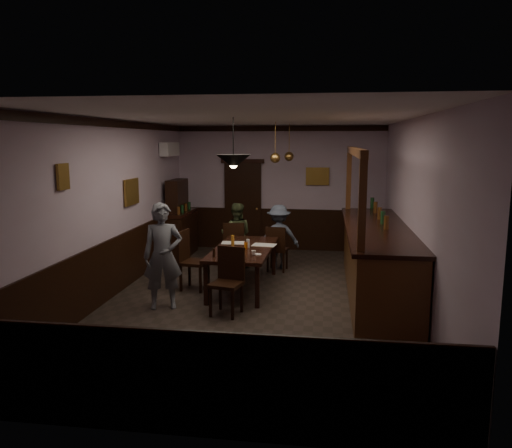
% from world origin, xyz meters
% --- Properties ---
extents(room, '(5.01, 8.01, 3.01)m').
position_xyz_m(room, '(0.00, 0.00, 1.50)').
color(room, '#2D2621').
rests_on(room, ground).
extents(dining_table, '(1.05, 2.22, 0.75)m').
position_xyz_m(dining_table, '(-0.33, 0.60, 0.69)').
color(dining_table, black).
rests_on(dining_table, ground).
extents(chair_far_left, '(0.48, 0.48, 0.99)m').
position_xyz_m(chair_far_left, '(-0.74, 1.88, 0.54)').
color(chair_far_left, black).
rests_on(chair_far_left, ground).
extents(chair_far_right, '(0.45, 0.45, 0.93)m').
position_xyz_m(chair_far_right, '(0.14, 1.86, 0.51)').
color(chair_far_right, black).
rests_on(chair_far_right, ground).
extents(chair_near, '(0.53, 0.53, 1.03)m').
position_xyz_m(chair_near, '(-0.34, -0.72, 0.56)').
color(chair_near, black).
rests_on(chair_near, ground).
extents(chair_side, '(0.52, 0.52, 1.06)m').
position_xyz_m(chair_side, '(-1.27, 0.43, 0.58)').
color(chair_side, black).
rests_on(chair_side, ground).
extents(person_standing, '(0.71, 0.57, 1.69)m').
position_xyz_m(person_standing, '(-1.41, -0.62, 0.84)').
color(person_standing, slate).
rests_on(person_standing, ground).
extents(person_seated_left, '(0.69, 0.55, 1.35)m').
position_xyz_m(person_seated_left, '(-0.74, 2.16, 0.68)').
color(person_seated_left, '#455231').
rests_on(person_seated_left, ground).
extents(person_seated_right, '(0.96, 0.69, 1.33)m').
position_xyz_m(person_seated_right, '(0.16, 2.14, 0.67)').
color(person_seated_right, '#4D596F').
rests_on(person_seated_right, ground).
extents(newspaper_left, '(0.45, 0.35, 0.01)m').
position_xyz_m(newspaper_left, '(-0.59, 0.98, 0.75)').
color(newspaper_left, silver).
rests_on(newspaper_left, dining_table).
extents(newspaper_right, '(0.45, 0.35, 0.01)m').
position_xyz_m(newspaper_right, '(0.01, 0.86, 0.75)').
color(newspaper_right, silver).
rests_on(newspaper_right, dining_table).
extents(napkin, '(0.15, 0.15, 0.00)m').
position_xyz_m(napkin, '(-0.41, 0.37, 0.75)').
color(napkin, '#E5E454').
rests_on(napkin, dining_table).
extents(saucer, '(0.15, 0.15, 0.01)m').
position_xyz_m(saucer, '(-0.01, 0.09, 0.76)').
color(saucer, white).
rests_on(saucer, dining_table).
extents(coffee_cup, '(0.08, 0.08, 0.07)m').
position_xyz_m(coffee_cup, '(-0.06, 0.01, 0.80)').
color(coffee_cup, white).
rests_on(coffee_cup, saucer).
extents(pastry_plate, '(0.22, 0.22, 0.01)m').
position_xyz_m(pastry_plate, '(-0.40, 0.08, 0.76)').
color(pastry_plate, white).
rests_on(pastry_plate, dining_table).
extents(pastry_ring_a, '(0.13, 0.13, 0.04)m').
position_xyz_m(pastry_ring_a, '(-0.45, 0.01, 0.79)').
color(pastry_ring_a, '#C68C47').
rests_on(pastry_ring_a, pastry_plate).
extents(pastry_ring_b, '(0.13, 0.13, 0.04)m').
position_xyz_m(pastry_ring_b, '(-0.33, 0.05, 0.79)').
color(pastry_ring_b, '#C68C47').
rests_on(pastry_ring_b, pastry_plate).
extents(soda_can, '(0.07, 0.07, 0.12)m').
position_xyz_m(soda_can, '(-0.27, 0.50, 0.81)').
color(soda_can, orange).
rests_on(soda_can, dining_table).
extents(beer_glass, '(0.06, 0.06, 0.20)m').
position_xyz_m(beer_glass, '(-0.54, 0.70, 0.85)').
color(beer_glass, '#BF721E').
rests_on(beer_glass, dining_table).
extents(water_glass, '(0.06, 0.06, 0.15)m').
position_xyz_m(water_glass, '(-0.25, 0.63, 0.82)').
color(water_glass, silver).
rests_on(water_glass, dining_table).
extents(pepper_mill, '(0.04, 0.04, 0.14)m').
position_xyz_m(pepper_mill, '(-0.69, -0.17, 0.82)').
color(pepper_mill, black).
rests_on(pepper_mill, dining_table).
extents(sideboard, '(0.48, 1.34, 1.77)m').
position_xyz_m(sideboard, '(-2.21, 2.95, 0.71)').
color(sideboard, black).
rests_on(sideboard, ground).
extents(bar_counter, '(1.05, 4.50, 2.52)m').
position_xyz_m(bar_counter, '(1.99, 0.58, 0.64)').
color(bar_counter, '#4E2F14').
rests_on(bar_counter, ground).
extents(door_back, '(0.90, 0.06, 2.10)m').
position_xyz_m(door_back, '(-0.90, 3.95, 1.05)').
color(door_back, black).
rests_on(door_back, ground).
extents(ac_unit, '(0.20, 0.85, 0.30)m').
position_xyz_m(ac_unit, '(-2.38, 2.90, 2.45)').
color(ac_unit, white).
rests_on(ac_unit, ground).
extents(picture_left_small, '(0.04, 0.28, 0.36)m').
position_xyz_m(picture_left_small, '(-2.46, -1.60, 2.15)').
color(picture_left_small, olive).
rests_on(picture_left_small, ground).
extents(picture_left_large, '(0.04, 0.62, 0.48)m').
position_xyz_m(picture_left_large, '(-2.46, 0.80, 1.70)').
color(picture_left_large, olive).
rests_on(picture_left_large, ground).
extents(picture_back, '(0.55, 0.04, 0.42)m').
position_xyz_m(picture_back, '(0.90, 3.96, 1.80)').
color(picture_back, olive).
rests_on(picture_back, ground).
extents(pendant_iron, '(0.56, 0.56, 0.80)m').
position_xyz_m(pendant_iron, '(-0.35, -0.20, 2.31)').
color(pendant_iron, black).
rests_on(pendant_iron, ground).
extents(pendant_brass_mid, '(0.20, 0.20, 0.81)m').
position_xyz_m(pendant_brass_mid, '(0.10, 1.88, 2.30)').
color(pendant_brass_mid, '#BF8C3F').
rests_on(pendant_brass_mid, ground).
extents(pendant_brass_far, '(0.20, 0.20, 0.81)m').
position_xyz_m(pendant_brass_far, '(0.30, 2.86, 2.30)').
color(pendant_brass_far, '#BF8C3F').
rests_on(pendant_brass_far, ground).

